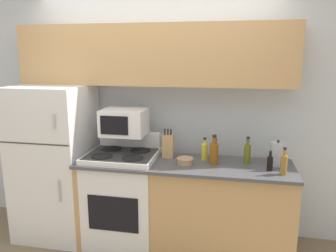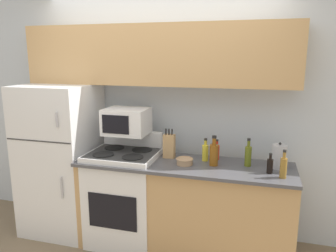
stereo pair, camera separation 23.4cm
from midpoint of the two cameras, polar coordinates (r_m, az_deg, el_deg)
The scene contains 15 objects.
wall_back at distance 3.54m, azimuth 0.68°, elevation 2.14°, with size 8.00×0.05×2.55m.
lower_cabinets at distance 3.29m, azimuth 4.83°, elevation -13.83°, with size 2.03×0.61×0.90m.
refrigerator at distance 3.71m, azimuth -16.35°, elevation -5.48°, with size 0.73×0.74×1.60m.
upper_cabinets at distance 3.32m, azimuth -0.10°, elevation 12.24°, with size 2.76×0.30×0.60m.
stove at distance 3.42m, azimuth -5.59°, elevation -12.04°, with size 0.68×0.59×1.12m.
microwave at distance 3.28m, azimuth -5.21°, elevation 0.80°, with size 0.43×0.35×0.26m.
knife_block at distance 3.22m, azimuth 2.30°, elevation -3.50°, with size 0.11×0.08×0.29m.
bowl at distance 3.05m, azimuth 5.12°, elevation -6.13°, with size 0.16×0.16×0.06m.
bottle_hot_sauce at distance 3.23m, azimuth 10.58°, elevation -4.43°, with size 0.05×0.05×0.20m.
bottle_vinegar at distance 2.90m, azimuth 21.69°, elevation -6.68°, with size 0.06×0.06×0.24m.
bottle_whiskey at distance 3.05m, azimuth 10.19°, elevation -4.81°, with size 0.08×0.08×0.28m.
bottle_soy_sauce at distance 2.98m, azimuth 19.52°, elevation -6.52°, with size 0.05×0.05×0.18m.
bottle_cooking_spray at distance 3.17m, azimuth 8.64°, elevation -4.52°, with size 0.06×0.06×0.22m.
bottle_olive_oil at distance 3.10m, azimuth 15.91°, elevation -4.94°, with size 0.06×0.06×0.26m.
kettle at distance 3.13m, azimuth 20.85°, elevation -5.01°, with size 0.13×0.13×0.24m.
Camera 2 is at (1.02, -2.59, 1.90)m, focal length 35.00 mm.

